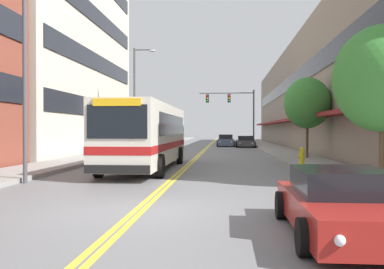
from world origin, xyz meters
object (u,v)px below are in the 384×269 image
object	(u,v)px
car_navy_parked_left_near	(139,149)
fire_hydrant	(302,156)
city_bus	(148,133)
car_slate_blue_moving_lead	(226,141)
street_tree_right_mid	(307,103)
car_black_parked_left_mid	(162,143)
car_dark_grey_parked_right_mid	(245,142)
traffic_signal_mast	(235,106)
street_lamp_left_near	(32,37)
street_lamp_left_far	(137,92)
car_red_parked_right_foreground	(343,204)
street_tree_right_near	(383,79)

from	to	relation	value
car_navy_parked_left_near	fire_hydrant	size ratio (longest dim) A/B	5.35
city_bus	car_slate_blue_moving_lead	distance (m)	30.15
street_tree_right_mid	car_black_parked_left_mid	bearing A→B (deg)	127.50
city_bus	car_dark_grey_parked_right_mid	world-z (taller)	city_bus
car_navy_parked_left_near	car_slate_blue_moving_lead	world-z (taller)	car_slate_blue_moving_lead
traffic_signal_mast	street_tree_right_mid	xyz separation A→B (m)	(4.21, -20.62, -0.93)
city_bus	car_navy_parked_left_near	size ratio (longest dim) A/B	2.48
street_tree_right_mid	car_dark_grey_parked_right_mid	bearing A→B (deg)	98.12
street_lamp_left_near	street_lamp_left_far	distance (m)	18.91
street_lamp_left_far	city_bus	bearing A→B (deg)	-75.65
car_navy_parked_left_near	car_black_parked_left_mid	distance (m)	11.51
car_navy_parked_left_near	car_red_parked_right_foreground	world-z (taller)	car_red_parked_right_foreground
car_slate_blue_moving_lead	traffic_signal_mast	bearing A→B (deg)	-70.35
car_dark_grey_parked_right_mid	street_tree_right_near	xyz separation A→B (m)	(3.26, -33.73, 3.15)
city_bus	street_tree_right_near	distance (m)	11.42
traffic_signal_mast	car_navy_parked_left_near	bearing A→B (deg)	-114.09
street_lamp_left_near	street_tree_right_near	distance (m)	12.66
city_bus	street_lamp_left_far	distance (m)	13.45
street_lamp_left_near	fire_hydrant	bearing A→B (deg)	31.48
car_navy_parked_left_near	fire_hydrant	distance (m)	14.19
street_tree_right_near	fire_hydrant	bearing A→B (deg)	103.43
car_navy_parked_left_near	traffic_signal_mast	size ratio (longest dim) A/B	0.76
car_slate_blue_moving_lead	traffic_signal_mast	distance (m)	5.02
street_lamp_left_far	fire_hydrant	distance (m)	17.02
city_bus	car_navy_parked_left_near	distance (m)	10.54
street_lamp_left_far	car_slate_blue_moving_lead	bearing A→B (deg)	67.43
street_lamp_left_far	street_tree_right_near	xyz separation A→B (m)	(12.63, -18.86, -1.25)
city_bus	traffic_signal_mast	size ratio (longest dim) A/B	1.88
car_slate_blue_moving_lead	street_lamp_left_far	xyz separation A→B (m)	(-7.15, -17.21, 4.35)
car_black_parked_left_mid	fire_hydrant	bearing A→B (deg)	-63.92
city_bus	street_tree_right_mid	distance (m)	11.31
car_red_parked_right_foreground	traffic_signal_mast	xyz separation A→B (m)	(-1.24, 40.25, 4.06)
car_black_parked_left_mid	car_red_parked_right_foreground	bearing A→B (deg)	-75.92
car_red_parked_right_foreground	car_slate_blue_moving_lead	bearing A→B (deg)	93.02
car_navy_parked_left_near	car_dark_grey_parked_right_mid	xyz separation A→B (m)	(8.72, 17.40, 0.05)
fire_hydrant	car_red_parked_right_foreground	bearing A→B (deg)	-96.70
car_dark_grey_parked_right_mid	car_slate_blue_moving_lead	world-z (taller)	car_slate_blue_moving_lead
car_navy_parked_left_near	street_tree_right_near	xyz separation A→B (m)	(11.98, -16.34, 3.20)
street_lamp_left_far	fire_hydrant	bearing A→B (deg)	-47.85
car_slate_blue_moving_lead	street_lamp_left_near	world-z (taller)	street_lamp_left_near
fire_hydrant	car_navy_parked_left_near	bearing A→B (deg)	137.04
street_lamp_left_near	car_black_parked_left_mid	bearing A→B (deg)	88.79
street_tree_right_near	street_tree_right_mid	world-z (taller)	street_tree_right_near
car_red_parked_right_foreground	street_lamp_left_far	world-z (taller)	street_lamp_left_far
car_black_parked_left_mid	street_lamp_left_near	distance (m)	28.30
city_bus	car_slate_blue_moving_lead	size ratio (longest dim) A/B	2.79
car_dark_grey_parked_right_mid	traffic_signal_mast	distance (m)	4.23
street_lamp_left_near	street_tree_right_mid	world-z (taller)	street_lamp_left_near
street_tree_right_mid	fire_hydrant	xyz separation A→B (m)	(-1.35, -5.90, -3.06)
car_red_parked_right_foreground	street_tree_right_mid	xyz separation A→B (m)	(2.97, 19.64, 3.12)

